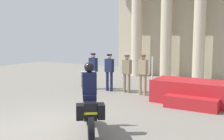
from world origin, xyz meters
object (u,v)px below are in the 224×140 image
at_px(motorcycle_with_rider, 90,104).
at_px(briefcase_on_ground, 87,85).
at_px(officer_in_row_1, 109,69).
at_px(officer_in_row_0, 93,68).
at_px(officer_in_row_2, 127,71).
at_px(officer_in_row_3, 143,71).
at_px(reviewing_stand, 198,93).

bearing_deg(motorcycle_with_rider, briefcase_on_ground, -1.66).
bearing_deg(officer_in_row_1, motorcycle_with_rider, 120.80).
bearing_deg(briefcase_on_ground, motorcycle_with_rider, -53.12).
height_order(officer_in_row_0, officer_in_row_1, officer_in_row_0).
distance_m(officer_in_row_0, officer_in_row_2, 1.75).
height_order(officer_in_row_0, officer_in_row_3, officer_in_row_3).
distance_m(officer_in_row_0, officer_in_row_3, 2.58).
height_order(reviewing_stand, officer_in_row_0, reviewing_stand).
bearing_deg(officer_in_row_3, briefcase_on_ground, 3.67).
xyz_separation_m(officer_in_row_1, officer_in_row_2, (0.86, 0.08, -0.01)).
bearing_deg(officer_in_row_3, officer_in_row_1, 3.14).
xyz_separation_m(officer_in_row_0, officer_in_row_1, (0.89, 0.01, -0.00)).
bearing_deg(officer_in_row_3, motorcycle_with_rider, 103.93).
height_order(officer_in_row_0, motorcycle_with_rider, motorcycle_with_rider).
xyz_separation_m(motorcycle_with_rider, briefcase_on_ground, (-3.84, 5.12, -0.61)).
relative_size(reviewing_stand, officer_in_row_3, 1.96).
bearing_deg(officer_in_row_2, briefcase_on_ground, 6.56).
bearing_deg(officer_in_row_1, reviewing_stand, 178.42).
bearing_deg(officer_in_row_0, officer_in_row_1, -175.39).
height_order(officer_in_row_3, briefcase_on_ground, officer_in_row_3).
distance_m(reviewing_stand, officer_in_row_3, 2.55).
bearing_deg(officer_in_row_2, officer_in_row_0, 7.13).
distance_m(officer_in_row_1, officer_in_row_3, 1.69).
height_order(officer_in_row_2, motorcycle_with_rider, motorcycle_with_rider).
xyz_separation_m(officer_in_row_1, briefcase_on_ground, (-1.27, -0.01, -0.82)).
xyz_separation_m(officer_in_row_1, motorcycle_with_rider, (2.57, -5.12, -0.20)).
height_order(officer_in_row_2, briefcase_on_ground, officer_in_row_2).
bearing_deg(briefcase_on_ground, officer_in_row_0, -0.25).
distance_m(reviewing_stand, officer_in_row_0, 5.08).
height_order(motorcycle_with_rider, briefcase_on_ground, motorcycle_with_rider).
bearing_deg(reviewing_stand, officer_in_row_2, 171.35).
bearing_deg(motorcycle_with_rider, officer_in_row_1, -11.88).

